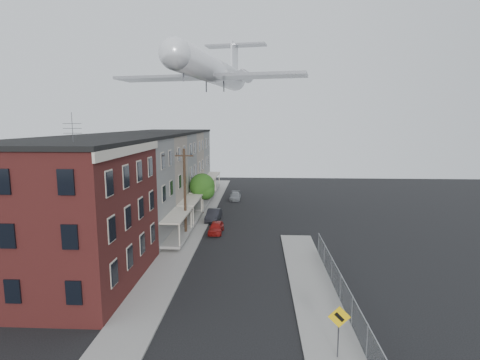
% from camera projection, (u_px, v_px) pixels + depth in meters
% --- Properties ---
extents(ground, '(120.00, 120.00, 0.00)m').
position_uv_depth(ground, '(226.00, 344.00, 19.65)').
color(ground, black).
rests_on(ground, ground).
extents(sidewalk_left, '(3.00, 62.00, 0.12)m').
position_uv_depth(sidewalk_left, '(197.00, 222.00, 43.60)').
color(sidewalk_left, gray).
rests_on(sidewalk_left, ground).
extents(sidewalk_right, '(3.00, 26.00, 0.12)m').
position_uv_depth(sidewalk_right, '(314.00, 294.00, 25.29)').
color(sidewalk_right, gray).
rests_on(sidewalk_right, ground).
extents(curb_left, '(0.15, 62.00, 0.14)m').
position_uv_depth(curb_left, '(209.00, 222.00, 43.53)').
color(curb_left, gray).
rests_on(curb_left, ground).
extents(curb_right, '(0.15, 26.00, 0.14)m').
position_uv_depth(curb_right, '(293.00, 293.00, 25.36)').
color(curb_right, gray).
rests_on(curb_right, ground).
extents(corner_building, '(10.31, 12.30, 12.15)m').
position_uv_depth(corner_building, '(65.00, 214.00, 26.36)').
color(corner_building, '#371211').
rests_on(corner_building, ground).
extents(row_house_a, '(11.98, 7.00, 10.30)m').
position_uv_depth(row_house_a, '(116.00, 190.00, 35.74)').
color(row_house_a, slate).
rests_on(row_house_a, ground).
extents(row_house_b, '(11.98, 7.00, 10.30)m').
position_uv_depth(row_house_b, '(139.00, 179.00, 42.65)').
color(row_house_b, gray).
rests_on(row_house_b, ground).
extents(row_house_c, '(11.98, 7.00, 10.30)m').
position_uv_depth(row_house_c, '(156.00, 171.00, 49.56)').
color(row_house_c, slate).
rests_on(row_house_c, ground).
extents(row_house_d, '(11.98, 7.00, 10.30)m').
position_uv_depth(row_house_d, '(168.00, 165.00, 56.47)').
color(row_house_d, gray).
rests_on(row_house_d, ground).
extents(row_house_e, '(11.98, 7.00, 10.30)m').
position_uv_depth(row_house_e, '(178.00, 160.00, 63.38)').
color(row_house_e, slate).
rests_on(row_house_e, ground).
extents(chainlink_fence, '(0.06, 18.06, 1.90)m').
position_uv_depth(chainlink_fence, '(341.00, 287.00, 24.09)').
color(chainlink_fence, gray).
rests_on(chainlink_fence, ground).
extents(warning_sign, '(1.10, 0.11, 2.80)m').
position_uv_depth(warning_sign, '(339.00, 324.00, 18.07)').
color(warning_sign, '#515156').
rests_on(warning_sign, ground).
extents(utility_pole, '(1.80, 0.26, 9.00)m').
position_uv_depth(utility_pole, '(185.00, 192.00, 36.98)').
color(utility_pole, black).
rests_on(utility_pole, ground).
extents(street_tree, '(3.22, 3.20, 5.20)m').
position_uv_depth(street_tree, '(203.00, 187.00, 46.94)').
color(street_tree, black).
rests_on(street_tree, ground).
extents(car_near, '(1.49, 3.55, 1.20)m').
position_uv_depth(car_near, '(216.00, 227.00, 39.25)').
color(car_near, maroon).
rests_on(car_near, ground).
extents(car_mid, '(1.69, 4.23, 1.37)m').
position_uv_depth(car_mid, '(214.00, 215.00, 44.14)').
color(car_mid, black).
rests_on(car_mid, ground).
extents(car_far, '(1.57, 3.84, 1.11)m').
position_uv_depth(car_far, '(235.00, 196.00, 56.16)').
color(car_far, gray).
rests_on(car_far, ground).
extents(airplane, '(23.29, 26.61, 7.65)m').
position_uv_depth(airplane, '(214.00, 71.00, 45.98)').
color(airplane, white).
rests_on(airplane, ground).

